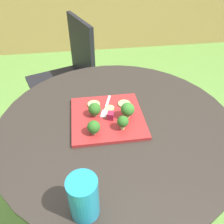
# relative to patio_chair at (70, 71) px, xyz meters

# --- Properties ---
(ground_plane) EXTENTS (12.00, 12.00, 0.00)m
(ground_plane) POSITION_rel_patio_chair_xyz_m (0.22, -0.89, -0.53)
(ground_plane) COLOR #568438
(patio_table) EXTENTS (0.98, 0.98, 0.76)m
(patio_table) POSITION_rel_patio_chair_xyz_m (0.22, -0.89, -0.02)
(patio_table) COLOR #28231E
(patio_table) RESTS_ON ground_plane
(patio_chair) EXTENTS (0.57, 0.57, 0.90)m
(patio_chair) POSITION_rel_patio_chair_xyz_m (0.00, 0.00, 0.00)
(patio_chair) COLOR black
(patio_chair) RESTS_ON ground_plane
(salad_plate) EXTENTS (0.30, 0.30, 0.01)m
(salad_plate) POSITION_rel_patio_chair_xyz_m (0.18, -0.87, 0.24)
(salad_plate) COLOR maroon
(salad_plate) RESTS_ON patio_table
(drinking_glass) EXTENTS (0.08, 0.08, 0.14)m
(drinking_glass) POSITION_rel_patio_chair_xyz_m (0.07, -1.26, 0.29)
(drinking_glass) COLOR teal
(drinking_glass) RESTS_ON patio_table
(fork) EXTENTS (0.06, 0.15, 0.00)m
(fork) POSITION_rel_patio_chair_xyz_m (0.18, -0.82, 0.25)
(fork) COLOR silver
(fork) RESTS_ON salad_plate
(broccoli_floret_0) EXTENTS (0.06, 0.06, 0.07)m
(broccoli_floret_0) POSITION_rel_patio_chair_xyz_m (0.26, -0.88, 0.28)
(broccoli_floret_0) COLOR #99B770
(broccoli_floret_0) RESTS_ON salad_plate
(broccoli_floret_1) EXTENTS (0.05, 0.05, 0.06)m
(broccoli_floret_1) POSITION_rel_patio_chair_xyz_m (0.12, -0.96, 0.28)
(broccoli_floret_1) COLOR #99B770
(broccoli_floret_1) RESTS_ON salad_plate
(broccoli_floret_2) EXTENTS (0.04, 0.04, 0.06)m
(broccoli_floret_2) POSITION_rel_patio_chair_xyz_m (0.23, -0.95, 0.28)
(broccoli_floret_2) COLOR #99B770
(broccoli_floret_2) RESTS_ON salad_plate
(broccoli_floret_3) EXTENTS (0.05, 0.05, 0.06)m
(broccoli_floret_3) POSITION_rel_patio_chair_xyz_m (0.13, -0.86, 0.28)
(broccoli_floret_3) COLOR #99B770
(broccoli_floret_3) RESTS_ON salad_plate
(cucumber_slice_0) EXTENTS (0.05, 0.05, 0.01)m
(cucumber_slice_0) POSITION_rel_patio_chair_xyz_m (0.13, -0.79, 0.25)
(cucumber_slice_0) COLOR #8EB766
(cucumber_slice_0) RESTS_ON salad_plate
(cucumber_slice_1) EXTENTS (0.05, 0.05, 0.01)m
(cucumber_slice_1) POSITION_rel_patio_chair_xyz_m (0.27, -0.80, 0.25)
(cucumber_slice_1) COLOR #8EB766
(cucumber_slice_1) RESTS_ON salad_plate
(cucumber_slice_2) EXTENTS (0.04, 0.04, 0.01)m
(cucumber_slice_2) POSITION_rel_patio_chair_xyz_m (0.20, -0.82, 0.25)
(cucumber_slice_2) COLOR #8EB766
(cucumber_slice_2) RESTS_ON salad_plate
(beet_chunk_0) EXTENTS (0.03, 0.04, 0.03)m
(beet_chunk_0) POSITION_rel_patio_chair_xyz_m (0.20, -0.89, 0.26)
(beet_chunk_0) COLOR maroon
(beet_chunk_0) RESTS_ON salad_plate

